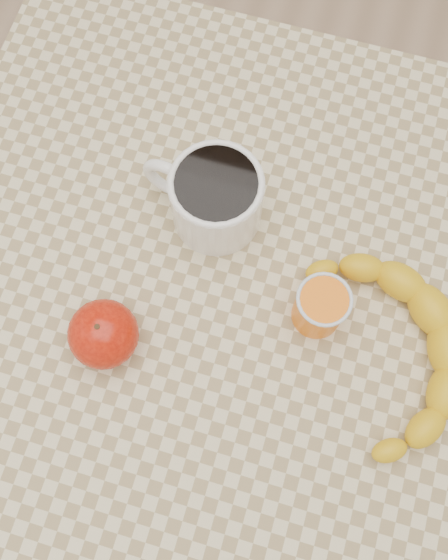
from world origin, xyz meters
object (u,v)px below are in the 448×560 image
(orange_juice_glass, at_px, (320,307))
(apple, at_px, (103,334))
(coffee_mug, at_px, (214,197))
(table, at_px, (224,303))
(banana, at_px, (393,350))

(orange_juice_glass, height_order, apple, apple)
(coffee_mug, distance_m, orange_juice_glass, 0.18)
(table, height_order, orange_juice_glass, orange_juice_glass)
(table, xyz_separation_m, coffee_mug, (-0.04, 0.09, 0.14))
(coffee_mug, distance_m, apple, 0.21)
(table, bearing_deg, coffee_mug, 113.45)
(orange_juice_glass, bearing_deg, banana, -13.21)
(coffee_mug, height_order, orange_juice_glass, coffee_mug)
(apple, bearing_deg, coffee_mug, 68.86)
(orange_juice_glass, xyz_separation_m, apple, (-0.23, -0.10, -0.00))
(orange_juice_glass, xyz_separation_m, banana, (0.10, -0.02, -0.02))
(coffee_mug, relative_size, orange_juice_glass, 2.21)
(table, bearing_deg, apple, -136.75)
(coffee_mug, xyz_separation_m, orange_juice_glass, (0.16, -0.09, -0.01))
(coffee_mug, distance_m, banana, 0.28)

